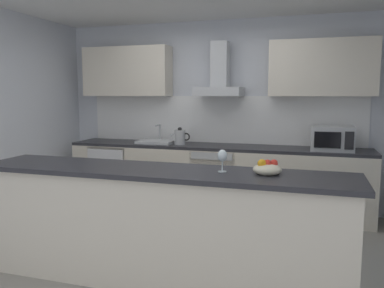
{
  "coord_description": "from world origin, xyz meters",
  "views": [
    {
      "loc": [
        1.26,
        -3.57,
        1.59
      ],
      "look_at": [
        0.02,
        0.44,
        1.05
      ],
      "focal_mm": 36.59,
      "sensor_mm": 36.0,
      "label": 1
    }
  ],
  "objects": [
    {
      "name": "microwave",
      "position": [
        1.49,
        1.46,
        1.05
      ],
      "size": [
        0.5,
        0.38,
        0.3
      ],
      "color": "#B7BABC",
      "rests_on": "counter_back"
    },
    {
      "name": "upper_cabinets",
      "position": [
        0.0,
        1.66,
        1.91
      ],
      "size": [
        3.99,
        0.32,
        0.7
      ],
      "color": "beige"
    },
    {
      "name": "oven",
      "position": [
        0.04,
        1.49,
        0.46
      ],
      "size": [
        0.6,
        0.62,
        0.8
      ],
      "color": "slate",
      "rests_on": "ground"
    },
    {
      "name": "counter_island",
      "position": [
        0.07,
        -0.64,
        0.49
      ],
      "size": [
        3.17,
        0.64,
        0.98
      ],
      "color": "beige",
      "rests_on": "ground"
    },
    {
      "name": "backsplash_tile",
      "position": [
        0.0,
        1.82,
        1.23
      ],
      "size": [
        3.9,
        0.02,
        0.66
      ],
      "primitive_type": "cube",
      "color": "white"
    },
    {
      "name": "sink",
      "position": [
        -0.83,
        1.5,
        0.93
      ],
      "size": [
        0.5,
        0.4,
        0.26
      ],
      "color": "silver",
      "rests_on": "counter_back"
    },
    {
      "name": "fruit_bowl",
      "position": [
        0.94,
        -0.58,
        1.02
      ],
      "size": [
        0.22,
        0.22,
        0.13
      ],
      "color": "beige",
      "rests_on": "counter_island"
    },
    {
      "name": "range_hood",
      "position": [
        0.04,
        1.62,
        1.79
      ],
      "size": [
        0.62,
        0.45,
        0.72
      ],
      "color": "#B7BABC"
    },
    {
      "name": "wine_glass",
      "position": [
        0.59,
        -0.6,
        1.1
      ],
      "size": [
        0.08,
        0.08,
        0.18
      ],
      "color": "silver",
      "rests_on": "counter_island"
    },
    {
      "name": "kettle",
      "position": [
        -0.47,
        1.45,
        1.01
      ],
      "size": [
        0.29,
        0.15,
        0.24
      ],
      "color": "#B7BABC",
      "rests_on": "counter_back"
    },
    {
      "name": "counter_back",
      "position": [
        0.0,
        1.51,
        0.45
      ],
      "size": [
        4.04,
        0.6,
        0.9
      ],
      "color": "beige",
      "rests_on": "ground"
    },
    {
      "name": "wall_back",
      "position": [
        0.0,
        1.89,
        1.3
      ],
      "size": [
        5.59,
        0.12,
        2.6
      ],
      "primitive_type": "cube",
      "color": "silver",
      "rests_on": "ground"
    },
    {
      "name": "ground",
      "position": [
        0.0,
        0.0,
        -0.01
      ],
      "size": [
        5.59,
        4.67,
        0.02
      ],
      "primitive_type": "cube",
      "color": "gray"
    },
    {
      "name": "refrigerator",
      "position": [
        -1.48,
        1.48,
        0.43
      ],
      "size": [
        0.58,
        0.6,
        0.85
      ],
      "color": "white",
      "rests_on": "ground"
    }
  ]
}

